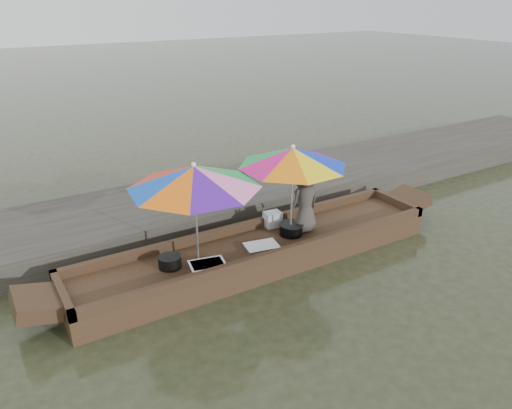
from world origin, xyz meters
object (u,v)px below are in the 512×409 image
charcoal_grill (291,230)px  umbrella_stern (292,192)px  umbrella_bow (196,214)px  tray_crayfish (207,266)px  cooking_pot (170,262)px  vendor (305,201)px  supply_bag (273,219)px  tray_scallop (261,247)px  boat_hull (259,254)px

charcoal_grill → umbrella_stern: bearing=-142.5°
charcoal_grill → umbrella_bow: 1.83m
tray_crayfish → charcoal_grill: 1.71m
cooking_pot → vendor: (2.40, -0.03, 0.46)m
cooking_pot → supply_bag: size_ratio=1.20×
tray_scallop → charcoal_grill: bearing=13.6°
boat_hull → tray_crayfish: (-1.05, -0.27, 0.22)m
charcoal_grill → tray_crayfish: bearing=-170.2°
cooking_pot → umbrella_stern: size_ratio=0.19×
tray_crayfish → vendor: bearing=8.6°
cooking_pot → umbrella_stern: umbrella_stern is taller
tray_crayfish → supply_bag: supply_bag is taller
tray_scallop → supply_bag: 0.85m
vendor → umbrella_bow: bearing=-3.4°
cooking_pot → umbrella_bow: 0.81m
vendor → tray_crayfish: bearing=4.6°
boat_hull → tray_scallop: size_ratio=11.83×
charcoal_grill → umbrella_stern: size_ratio=0.22×
umbrella_stern → tray_crayfish: bearing=-170.7°
tray_crayfish → charcoal_grill: size_ratio=1.36×
boat_hull → umbrella_stern: bearing=0.0°
cooking_pot → charcoal_grill: size_ratio=0.88×
tray_crayfish → tray_scallop: tray_crayfish is taller
tray_crayfish → umbrella_bow: umbrella_bow is taller
umbrella_bow → umbrella_stern: (1.68, 0.00, 0.00)m
tray_crayfish → vendor: (1.95, 0.30, 0.51)m
tray_scallop → umbrella_bow: (-1.02, 0.15, 0.74)m
umbrella_bow → supply_bag: bearing=15.6°
tray_crayfish → boat_hull: bearing=14.6°
charcoal_grill → supply_bag: (-0.09, 0.43, 0.04)m
cooking_pot → tray_scallop: bearing=-8.0°
tray_crayfish → umbrella_stern: (1.66, 0.27, 0.73)m
tray_crayfish → tray_scallop: size_ratio=1.00×
cooking_pot → tray_crayfish: (0.45, -0.33, -0.04)m
boat_hull → umbrella_bow: umbrella_bow is taller
tray_crayfish → umbrella_stern: size_ratio=0.30×
umbrella_stern → umbrella_bow: bearing=180.0°
supply_bag → cooking_pot: bearing=-169.1°
boat_hull → cooking_pot: 1.52m
boat_hull → vendor: bearing=1.4°
supply_bag → tray_scallop: bearing=-134.9°
cooking_pot → supply_bag: (2.05, 0.39, 0.04)m
tray_scallop → cooking_pot: bearing=172.0°
umbrella_bow → boat_hull: bearing=0.0°
vendor → umbrella_bow: umbrella_bow is taller
boat_hull → vendor: vendor is taller
umbrella_bow → cooking_pot: bearing=172.7°
vendor → umbrella_stern: bearing=0.2°
tray_crayfish → charcoal_grill: (1.69, 0.29, 0.04)m
supply_bag → umbrella_bow: 1.80m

